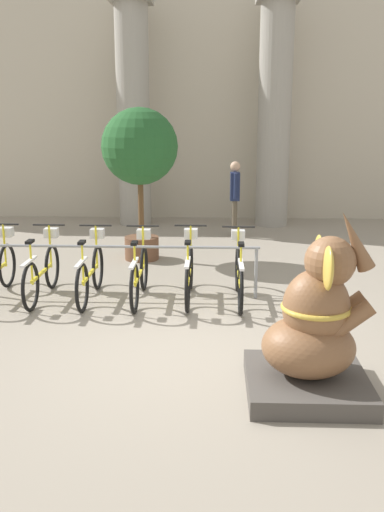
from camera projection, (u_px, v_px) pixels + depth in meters
name	position (u px, v px, depth m)	size (l,w,h in m)	color
ground_plane	(189.00, 351.00, 6.43)	(60.00, 60.00, 0.00)	gray
building_facade	(204.00, 97.00, 14.04)	(20.00, 0.20, 6.00)	#BCB29E
column_left	(133.00, 113.00, 13.22)	(0.96, 0.96, 5.16)	gray
column_right	(274.00, 113.00, 13.10)	(0.96, 0.96, 5.16)	gray
bike_rack	(116.00, 256.00, 8.21)	(4.13, 0.05, 0.77)	gray
bicycle_1	(43.00, 271.00, 8.20)	(0.48, 1.73, 1.01)	black
bicycle_2	(91.00, 272.00, 8.16)	(0.48, 1.73, 1.01)	black
bicycle_3	(140.00, 273.00, 8.12)	(0.48, 1.73, 1.01)	black
bicycle_4	(189.00, 272.00, 8.15)	(0.48, 1.73, 1.01)	black
bicycle_5	(239.00, 274.00, 8.05)	(0.48, 1.73, 1.01)	black
elephant_statue	(314.00, 333.00, 5.34)	(1.14, 1.14, 1.80)	#4C4742
person_pedestrian	(235.00, 192.00, 12.24)	(0.21, 0.47, 1.62)	brown
potted_tree	(140.00, 153.00, 10.04)	(1.35, 1.35, 2.72)	brown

